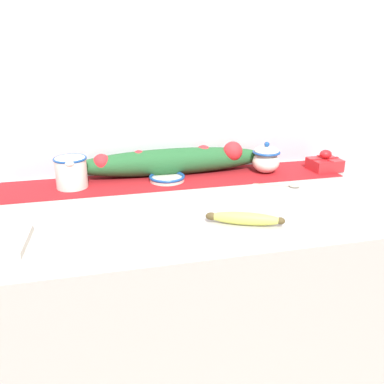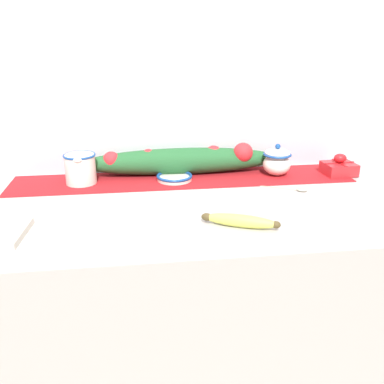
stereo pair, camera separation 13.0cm
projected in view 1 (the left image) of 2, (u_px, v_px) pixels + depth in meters
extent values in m
cube|color=#B7B2AD|center=(191.00, 323.00, 1.50)|extent=(1.34, 0.72, 0.91)
cube|color=silver|center=(167.00, 94.00, 1.59)|extent=(2.14, 0.04, 2.40)
cube|color=#A8191E|center=(175.00, 179.00, 1.56)|extent=(1.23, 0.22, 0.00)
cylinder|color=white|center=(71.00, 173.00, 1.46)|extent=(0.11, 0.11, 0.11)
torus|color=#194793|center=(70.00, 159.00, 1.45)|extent=(0.11, 0.11, 0.01)
torus|color=white|center=(71.00, 165.00, 1.52)|extent=(0.05, 0.01, 0.05)
ellipsoid|color=white|center=(70.00, 163.00, 1.40)|extent=(0.03, 0.02, 0.02)
ellipsoid|color=white|center=(266.00, 162.00, 1.63)|extent=(0.10, 0.10, 0.08)
torus|color=#194793|center=(266.00, 152.00, 1.61)|extent=(0.11, 0.11, 0.01)
ellipsoid|color=white|center=(267.00, 151.00, 1.61)|extent=(0.09, 0.09, 0.03)
sphere|color=#194793|center=(267.00, 144.00, 1.60)|extent=(0.02, 0.02, 0.02)
cylinder|color=white|center=(167.00, 179.00, 1.54)|extent=(0.13, 0.13, 0.01)
torus|color=#194793|center=(167.00, 177.00, 1.54)|extent=(0.13, 0.13, 0.01)
ellipsoid|color=#CCD156|center=(245.00, 219.00, 1.19)|extent=(0.21, 0.12, 0.04)
ellipsoid|color=brown|center=(211.00, 216.00, 1.20)|extent=(0.04, 0.03, 0.02)
ellipsoid|color=brown|center=(280.00, 221.00, 1.17)|extent=(0.03, 0.03, 0.02)
cube|color=#A89E89|center=(270.00, 185.00, 1.51)|extent=(0.12, 0.07, 0.00)
ellipsoid|color=#A89E89|center=(294.00, 186.00, 1.48)|extent=(0.05, 0.04, 0.01)
cube|color=red|center=(325.00, 164.00, 1.66)|extent=(0.12, 0.11, 0.04)
cube|color=red|center=(325.00, 158.00, 1.65)|extent=(0.12, 0.02, 0.00)
cube|color=red|center=(325.00, 158.00, 1.65)|extent=(0.02, 0.10, 0.00)
ellipsoid|color=red|center=(326.00, 154.00, 1.65)|extent=(0.05, 0.04, 0.03)
ellipsoid|color=#235B2D|center=(172.00, 162.00, 1.60)|extent=(0.74, 0.11, 0.10)
sphere|color=red|center=(102.00, 163.00, 1.53)|extent=(0.06, 0.06, 0.06)
sphere|color=red|center=(139.00, 158.00, 1.57)|extent=(0.05, 0.05, 0.05)
sphere|color=red|center=(172.00, 157.00, 1.59)|extent=(0.05, 0.05, 0.05)
sphere|color=red|center=(203.00, 154.00, 1.63)|extent=(0.07, 0.07, 0.07)
sphere|color=red|center=(233.00, 151.00, 1.62)|extent=(0.07, 0.07, 0.07)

